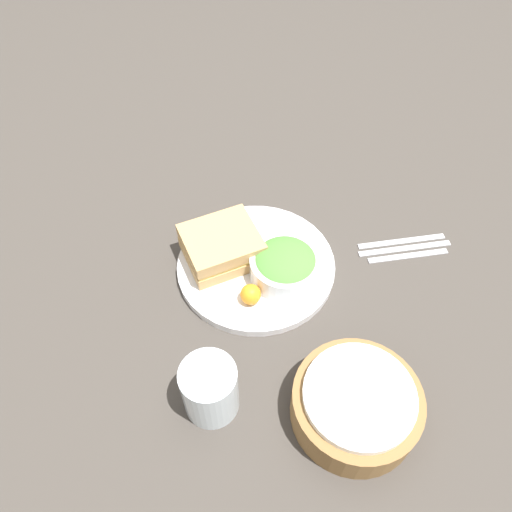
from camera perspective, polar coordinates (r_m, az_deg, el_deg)
name	(u,v)px	position (r m, az deg, el deg)	size (l,w,h in m)	color
ground_plane	(256,268)	(0.93, 0.00, -1.39)	(4.00, 4.00, 0.00)	#3D3833
plate	(256,265)	(0.92, 0.00, -1.08)	(0.29, 0.29, 0.02)	silver
sandwich	(222,246)	(0.90, -3.95, 1.15)	(0.16, 0.15, 0.06)	tan
salad_bowl	(285,265)	(0.88, 3.33, -1.01)	(0.13, 0.13, 0.06)	white
dressing_cup	(291,237)	(0.94, 4.03, 2.17)	(0.06, 0.06, 0.03)	#B7B7BC
orange_wedge	(251,294)	(0.85, -0.62, -4.40)	(0.04, 0.04, 0.04)	orange
drink_glass	(210,389)	(0.76, -5.29, -14.94)	(0.08, 0.08, 0.10)	silver
bread_basket	(356,404)	(0.77, 11.35, -16.29)	(0.19, 0.19, 0.07)	olive
fork	(402,241)	(1.01, 16.31, 1.65)	(0.17, 0.01, 0.01)	#B2B2B7
knife	(405,248)	(1.00, 16.65, 0.87)	(0.18, 0.01, 0.01)	#B2B2B7
spoon	(408,255)	(0.99, 16.99, 0.06)	(0.16, 0.01, 0.01)	#B2B2B7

